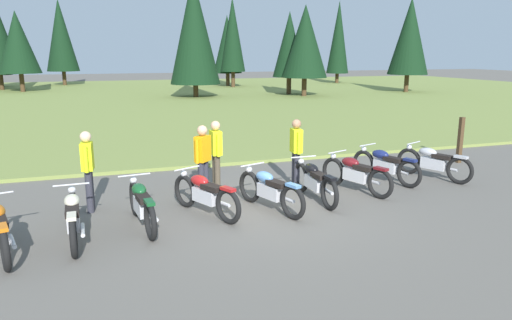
{
  "coord_description": "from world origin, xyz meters",
  "views": [
    {
      "loc": [
        -3.17,
        -8.89,
        3.19
      ],
      "look_at": [
        0.0,
        0.6,
        0.9
      ],
      "focal_mm": 32.88,
      "sensor_mm": 36.0,
      "label": 1
    }
  ],
  "objects_px": {
    "motorcycle_black": "(314,181)",
    "motorcycle_navy": "(385,165)",
    "rider_in_hivis_vest": "(296,149)",
    "rider_near_row_end": "(216,152)",
    "motorcycle_british_green": "(142,204)",
    "motorcycle_red": "(205,194)",
    "rider_with_back_turned": "(88,166)",
    "trail_marker_post": "(460,140)",
    "motorcycle_maroon": "(355,173)",
    "motorcycle_sky_blue": "(270,190)",
    "motorcycle_silver": "(433,162)",
    "motorcycle_cream": "(73,217)",
    "rider_checking_bike": "(203,158)"
  },
  "relations": [
    {
      "from": "motorcycle_navy",
      "to": "motorcycle_black",
      "type": "bearing_deg",
      "value": -160.69
    },
    {
      "from": "motorcycle_navy",
      "to": "rider_with_back_turned",
      "type": "distance_m",
      "value": 7.07
    },
    {
      "from": "motorcycle_cream",
      "to": "motorcycle_maroon",
      "type": "xyz_separation_m",
      "value": [
        6.14,
        1.1,
        0.0
      ]
    },
    {
      "from": "motorcycle_sky_blue",
      "to": "rider_near_row_end",
      "type": "relative_size",
      "value": 1.21
    },
    {
      "from": "motorcycle_silver",
      "to": "rider_near_row_end",
      "type": "xyz_separation_m",
      "value": [
        -5.59,
        0.69,
        0.51
      ]
    },
    {
      "from": "motorcycle_black",
      "to": "motorcycle_british_green",
      "type": "bearing_deg",
      "value": -172.96
    },
    {
      "from": "motorcycle_british_green",
      "to": "trail_marker_post",
      "type": "bearing_deg",
      "value": 14.42
    },
    {
      "from": "motorcycle_black",
      "to": "rider_near_row_end",
      "type": "xyz_separation_m",
      "value": [
        -1.88,
        1.39,
        0.51
      ]
    },
    {
      "from": "rider_with_back_turned",
      "to": "trail_marker_post",
      "type": "distance_m",
      "value": 10.42
    },
    {
      "from": "motorcycle_black",
      "to": "rider_with_back_turned",
      "type": "xyz_separation_m",
      "value": [
        -4.69,
        0.78,
        0.51
      ]
    },
    {
      "from": "motorcycle_british_green",
      "to": "motorcycle_red",
      "type": "xyz_separation_m",
      "value": [
        1.26,
        0.28,
        0.0
      ]
    },
    {
      "from": "motorcycle_navy",
      "to": "rider_checking_bike",
      "type": "distance_m",
      "value": 4.7
    },
    {
      "from": "motorcycle_cream",
      "to": "rider_near_row_end",
      "type": "distance_m",
      "value": 3.8
    },
    {
      "from": "motorcycle_black",
      "to": "motorcycle_maroon",
      "type": "bearing_deg",
      "value": 13.76
    },
    {
      "from": "trail_marker_post",
      "to": "motorcycle_maroon",
      "type": "bearing_deg",
      "value": -159.55
    },
    {
      "from": "trail_marker_post",
      "to": "motorcycle_black",
      "type": "bearing_deg",
      "value": -160.92
    },
    {
      "from": "motorcycle_navy",
      "to": "trail_marker_post",
      "type": "distance_m",
      "value": 3.5
    },
    {
      "from": "motorcycle_cream",
      "to": "rider_in_hivis_vest",
      "type": "distance_m",
      "value": 5.3
    },
    {
      "from": "motorcycle_cream",
      "to": "motorcycle_sky_blue",
      "type": "xyz_separation_m",
      "value": [
        3.77,
        0.48,
        0.0
      ]
    },
    {
      "from": "motorcycle_maroon",
      "to": "motorcycle_red",
      "type": "bearing_deg",
      "value": -172.57
    },
    {
      "from": "motorcycle_black",
      "to": "motorcycle_maroon",
      "type": "relative_size",
      "value": 1.05
    },
    {
      "from": "motorcycle_sky_blue",
      "to": "motorcycle_silver",
      "type": "xyz_separation_m",
      "value": [
        4.87,
        1.02,
        0.0
      ]
    },
    {
      "from": "motorcycle_navy",
      "to": "rider_checking_bike",
      "type": "relative_size",
      "value": 1.21
    },
    {
      "from": "motorcycle_sky_blue",
      "to": "motorcycle_maroon",
      "type": "height_order",
      "value": "same"
    },
    {
      "from": "motorcycle_cream",
      "to": "motorcycle_british_green",
      "type": "xyz_separation_m",
      "value": [
        1.18,
        0.34,
        0.0
      ]
    },
    {
      "from": "rider_near_row_end",
      "to": "trail_marker_post",
      "type": "distance_m",
      "value": 7.57
    },
    {
      "from": "motorcycle_british_green",
      "to": "rider_with_back_turned",
      "type": "height_order",
      "value": "rider_with_back_turned"
    },
    {
      "from": "rider_in_hivis_vest",
      "to": "motorcycle_navy",
      "type": "bearing_deg",
      "value": -5.19
    },
    {
      "from": "motorcycle_navy",
      "to": "rider_with_back_turned",
      "type": "bearing_deg",
      "value": -179.64
    },
    {
      "from": "rider_in_hivis_vest",
      "to": "motorcycle_sky_blue",
      "type": "bearing_deg",
      "value": -130.51
    },
    {
      "from": "motorcycle_cream",
      "to": "rider_in_hivis_vest",
      "type": "xyz_separation_m",
      "value": [
        4.94,
        1.84,
        0.51
      ]
    },
    {
      "from": "motorcycle_black",
      "to": "motorcycle_navy",
      "type": "bearing_deg",
      "value": 19.31
    },
    {
      "from": "motorcycle_british_green",
      "to": "motorcycle_silver",
      "type": "relative_size",
      "value": 1.06
    },
    {
      "from": "rider_in_hivis_vest",
      "to": "rider_near_row_end",
      "type": "xyz_separation_m",
      "value": [
        -1.88,
        0.34,
        0.0
      ]
    },
    {
      "from": "motorcycle_red",
      "to": "motorcycle_sky_blue",
      "type": "height_order",
      "value": "same"
    },
    {
      "from": "motorcycle_cream",
      "to": "rider_checking_bike",
      "type": "distance_m",
      "value": 3.12
    },
    {
      "from": "motorcycle_black",
      "to": "rider_near_row_end",
      "type": "relative_size",
      "value": 1.26
    },
    {
      "from": "rider_with_back_turned",
      "to": "motorcycle_cream",
      "type": "bearing_deg",
      "value": -99.1
    },
    {
      "from": "motorcycle_silver",
      "to": "trail_marker_post",
      "type": "relative_size",
      "value": 1.45
    },
    {
      "from": "rider_in_hivis_vest",
      "to": "motorcycle_british_green",
      "type": "bearing_deg",
      "value": -158.18
    },
    {
      "from": "motorcycle_british_green",
      "to": "motorcycle_cream",
      "type": "bearing_deg",
      "value": -164.02
    },
    {
      "from": "motorcycle_british_green",
      "to": "motorcycle_maroon",
      "type": "relative_size",
      "value": 1.04
    },
    {
      "from": "rider_checking_bike",
      "to": "rider_near_row_end",
      "type": "xyz_separation_m",
      "value": [
        0.43,
        0.58,
        0.0
      ]
    },
    {
      "from": "motorcycle_maroon",
      "to": "rider_with_back_turned",
      "type": "relative_size",
      "value": 1.2
    },
    {
      "from": "rider_with_back_turned",
      "to": "rider_checking_bike",
      "type": "bearing_deg",
      "value": 0.55
    },
    {
      "from": "motorcycle_black",
      "to": "motorcycle_silver",
      "type": "height_order",
      "value": "same"
    },
    {
      "from": "motorcycle_silver",
      "to": "rider_with_back_turned",
      "type": "bearing_deg",
      "value": 179.37
    },
    {
      "from": "rider_near_row_end",
      "to": "motorcycle_maroon",
      "type": "bearing_deg",
      "value": -19.54
    },
    {
      "from": "motorcycle_british_green",
      "to": "motorcycle_sky_blue",
      "type": "bearing_deg",
      "value": 3.09
    },
    {
      "from": "motorcycle_cream",
      "to": "motorcycle_red",
      "type": "height_order",
      "value": "same"
    }
  ]
}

